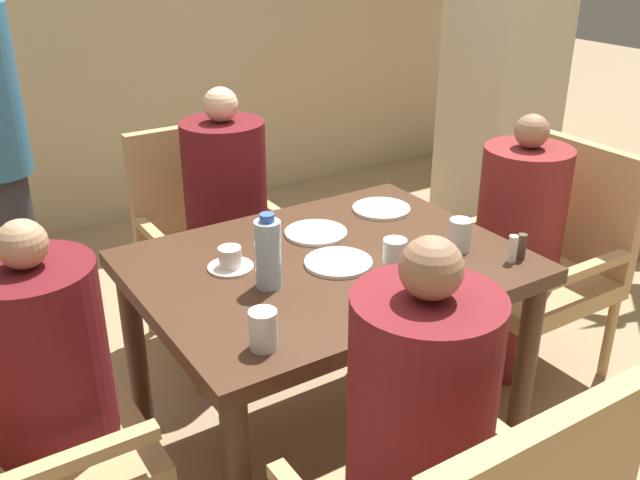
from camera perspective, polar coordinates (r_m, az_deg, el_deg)
ground_plane at (r=2.60m, az=0.55°, el=-16.02°), size 16.00×16.00×0.00m
dining_table at (r=2.24m, az=0.61°, el=-3.86°), size 1.16×0.88×0.72m
diner_in_left_chair at (r=2.02m, az=-20.63°, el=-11.98°), size 0.32×0.32×1.05m
chair_far_side at (r=3.00m, az=-8.53°, el=0.43°), size 0.56×0.56×0.91m
diner_in_far_chair at (r=2.83m, az=-7.39°, el=1.17°), size 0.32×0.32×1.12m
chair_right_side at (r=2.92m, az=17.33°, el=-1.11°), size 0.56×0.56×0.91m
diner_in_right_chair at (r=2.79m, az=15.48°, el=-0.64°), size 0.32×0.32×1.06m
diner_in_near_chair at (r=1.68m, az=7.78°, el=-17.19°), size 0.32×0.32×1.13m
plate_main_left at (r=2.37m, az=-0.33°, el=0.58°), size 0.21×0.21×0.01m
plate_main_right at (r=2.57m, az=4.93°, el=2.50°), size 0.21×0.21×0.01m
plate_dessert_center at (r=2.17m, az=1.48°, el=-1.81°), size 0.21×0.21×0.01m
teacup_with_saucer at (r=2.15m, az=-7.19°, el=-1.63°), size 0.14×0.14×0.07m
water_bottle at (r=2.01m, az=-4.17°, el=-1.06°), size 0.08×0.08×0.22m
glass_tall_near at (r=1.75m, az=-4.57°, el=-7.16°), size 0.07×0.07×0.10m
glass_tall_mid at (r=2.28m, az=11.13°, el=0.41°), size 0.07×0.07×0.10m
glass_tall_far at (r=2.12m, az=5.98°, el=-1.24°), size 0.07×0.07×0.10m
salt_shaker at (r=2.25m, az=15.15°, el=-0.68°), size 0.03×0.03×0.09m
pepper_shaker at (r=2.27m, az=15.82°, el=-0.50°), size 0.03×0.03×0.08m
fork_beside_plate at (r=2.01m, az=8.11°, el=-4.41°), size 0.17×0.02×0.00m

